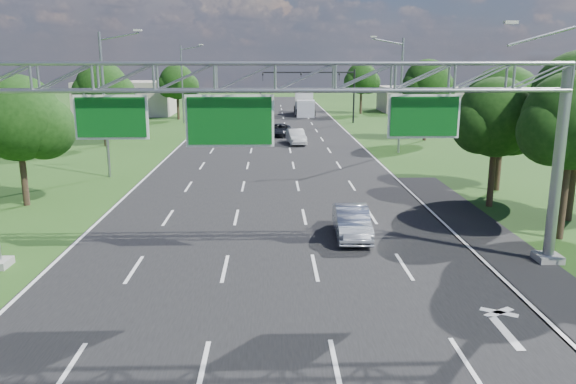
{
  "coord_description": "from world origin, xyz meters",
  "views": [
    {
      "loc": [
        0.1,
        -9.64,
        8.11
      ],
      "look_at": [
        0.75,
        12.41,
        2.92
      ],
      "focal_mm": 35.0,
      "sensor_mm": 36.0,
      "label": 1
    }
  ],
  "objects_px": {
    "silver_sedan": "(352,222)",
    "box_truck": "(304,104)",
    "sign_gantry": "(277,93)",
    "traffic_signal": "(328,83)"
  },
  "relations": [
    {
      "from": "silver_sedan",
      "to": "box_truck",
      "type": "bearing_deg",
      "value": 90.55
    },
    {
      "from": "sign_gantry",
      "to": "traffic_signal",
      "type": "distance_m",
      "value": 53.51
    },
    {
      "from": "sign_gantry",
      "to": "traffic_signal",
      "type": "bearing_deg",
      "value": 82.32
    },
    {
      "from": "box_truck",
      "to": "traffic_signal",
      "type": "bearing_deg",
      "value": -75.71
    },
    {
      "from": "box_truck",
      "to": "silver_sedan",
      "type": "bearing_deg",
      "value": -88.29
    },
    {
      "from": "sign_gantry",
      "to": "traffic_signal",
      "type": "relative_size",
      "value": 1.92
    },
    {
      "from": "sign_gantry",
      "to": "box_truck",
      "type": "height_order",
      "value": "sign_gantry"
    },
    {
      "from": "sign_gantry",
      "to": "silver_sedan",
      "type": "height_order",
      "value": "sign_gantry"
    },
    {
      "from": "sign_gantry",
      "to": "silver_sedan",
      "type": "relative_size",
      "value": 5.34
    },
    {
      "from": "traffic_signal",
      "to": "silver_sedan",
      "type": "bearing_deg",
      "value": -94.21
    }
  ]
}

